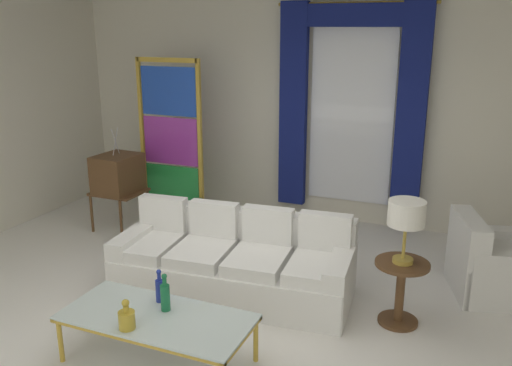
% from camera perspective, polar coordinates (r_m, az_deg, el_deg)
% --- Properties ---
extents(ground_plane, '(16.00, 16.00, 0.00)m').
position_cam_1_polar(ground_plane, '(5.13, -3.71, -14.04)').
color(ground_plane, white).
extents(wall_rear, '(8.00, 0.12, 3.00)m').
position_cam_1_polar(wall_rear, '(7.37, 6.76, 7.73)').
color(wall_rear, silver).
rests_on(wall_rear, ground).
extents(curtained_window, '(2.00, 0.17, 2.70)m').
position_cam_1_polar(curtained_window, '(7.06, 10.05, 9.19)').
color(curtained_window, white).
rests_on(curtained_window, ground).
extents(couch_white_long, '(2.41, 1.12, 0.86)m').
position_cam_1_polar(couch_white_long, '(5.46, -2.21, -8.44)').
color(couch_white_long, white).
rests_on(couch_white_long, ground).
extents(coffee_table, '(1.51, 0.69, 0.41)m').
position_cam_1_polar(coffee_table, '(4.42, -10.50, -14.05)').
color(coffee_table, silver).
rests_on(coffee_table, ground).
extents(bottle_blue_decanter, '(0.08, 0.08, 0.32)m').
position_cam_1_polar(bottle_blue_decanter, '(4.40, -9.63, -11.72)').
color(bottle_blue_decanter, '#196B3D').
rests_on(bottle_blue_decanter, coffee_table).
extents(bottle_crystal_tall, '(0.13, 0.13, 0.24)m').
position_cam_1_polar(bottle_crystal_tall, '(4.24, -13.59, -13.81)').
color(bottle_crystal_tall, gold).
rests_on(bottle_crystal_tall, coffee_table).
extents(bottle_amber_squat, '(0.07, 0.07, 0.29)m').
position_cam_1_polar(bottle_amber_squat, '(4.55, -10.20, -11.02)').
color(bottle_amber_squat, navy).
rests_on(bottle_amber_squat, coffee_table).
extents(vintage_tv, '(0.62, 0.62, 1.35)m').
position_cam_1_polar(vintage_tv, '(7.20, -14.49, 0.82)').
color(vintage_tv, brown).
rests_on(vintage_tv, ground).
extents(armchair_white, '(1.01, 1.00, 0.80)m').
position_cam_1_polar(armchair_white, '(5.89, 23.74, -8.16)').
color(armchair_white, white).
rests_on(armchair_white, ground).
extents(stained_glass_divider, '(0.95, 0.05, 2.20)m').
position_cam_1_polar(stained_glass_divider, '(7.35, -9.04, 4.11)').
color(stained_glass_divider, gold).
rests_on(stained_glass_divider, ground).
extents(peacock_figurine, '(0.44, 0.60, 0.50)m').
position_cam_1_polar(peacock_figurine, '(7.04, -6.67, -3.45)').
color(peacock_figurine, beige).
rests_on(peacock_figurine, ground).
extents(round_side_table, '(0.48, 0.48, 0.59)m').
position_cam_1_polar(round_side_table, '(5.04, 15.11, -10.62)').
color(round_side_table, brown).
rests_on(round_side_table, ground).
extents(table_lamp_brass, '(0.32, 0.32, 0.57)m').
position_cam_1_polar(table_lamp_brass, '(4.78, 15.70, -3.40)').
color(table_lamp_brass, '#B29338').
rests_on(table_lamp_brass, round_side_table).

